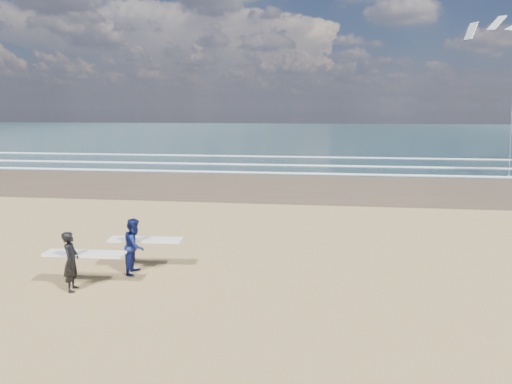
# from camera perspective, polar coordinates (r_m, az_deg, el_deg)

# --- Properties ---
(ocean) EXTENTS (220.00, 100.00, 0.02)m
(ocean) POSITION_cam_1_polar(r_m,az_deg,el_deg) (84.03, 17.78, 6.83)
(ocean) COLOR #183136
(ocean) RESTS_ON ground
(foam_breakers) EXTENTS (220.00, 11.70, 0.05)m
(foam_breakers) POSITION_cam_1_polar(r_m,az_deg,el_deg) (41.73, 28.44, 2.71)
(foam_breakers) COLOR white
(foam_breakers) RESTS_ON ground
(surfer_near) EXTENTS (2.22, 0.99, 1.64)m
(surfer_near) POSITION_cam_1_polar(r_m,az_deg,el_deg) (13.28, -21.85, -7.90)
(surfer_near) COLOR black
(surfer_near) RESTS_ON ground
(surfer_far) EXTENTS (2.23, 1.10, 1.66)m
(surfer_far) POSITION_cam_1_polar(r_m,az_deg,el_deg) (14.04, -14.80, -6.46)
(surfer_far) COLOR #0B1343
(surfer_far) RESTS_ON ground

